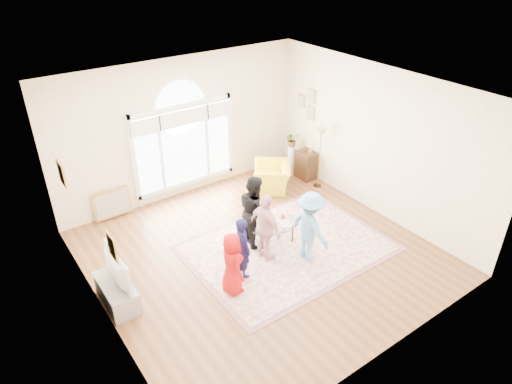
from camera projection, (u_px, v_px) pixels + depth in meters
ground at (260, 253)px, 8.88m from camera, size 6.00×6.00×0.00m
room_shell at (186, 132)px, 10.09m from camera, size 6.00×6.00×6.00m
area_rug at (288, 248)px, 9.01m from camera, size 3.60×2.60×0.02m
rug_border at (288, 248)px, 9.02m from camera, size 3.80×2.80×0.01m
tv_console at (117, 293)px, 7.60m from camera, size 0.45×1.00×0.42m
television at (113, 269)px, 7.35m from camera, size 0.17×1.01×0.58m
coffee_table at (274, 225)px, 9.02m from camera, size 1.14×0.85×0.54m
armchair at (272, 177)px, 10.94m from camera, size 1.26×1.28×0.63m
side_cabinet at (306, 165)px, 11.42m from camera, size 0.40×0.50×0.70m
floor_lamp at (321, 138)px, 10.56m from camera, size 0.29×0.29×1.51m
plant_pedestal at (291, 159)px, 11.72m from camera, size 0.20×0.20×0.70m
potted_plant at (292, 139)px, 11.45m from camera, size 0.42×0.39×0.38m
leaning_picture at (114, 217)px, 9.99m from camera, size 0.80×0.14×0.62m
child_red at (232, 264)px, 7.65m from camera, size 0.44×0.61×1.16m
child_navy at (243, 247)px, 8.03m from camera, size 0.36×0.48×1.19m
child_black at (254, 210)px, 8.84m from camera, size 0.69×0.81×1.46m
child_pink at (266, 228)px, 8.38m from camera, size 0.36×0.82×1.38m
child_blue at (310, 227)px, 8.39m from camera, size 0.53×0.91×1.40m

